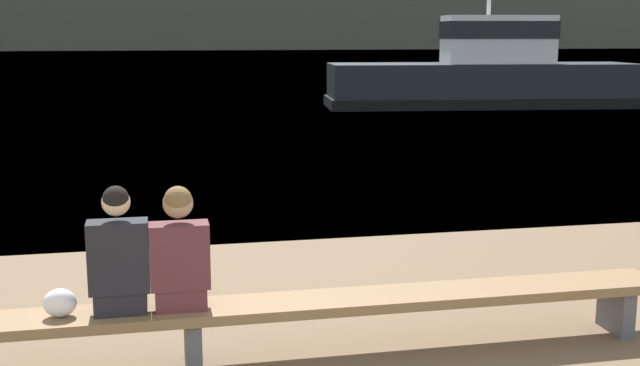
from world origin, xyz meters
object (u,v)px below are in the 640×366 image
bench_main (192,317)px  person_left (119,258)px  tugboat_red (485,78)px  person_right (180,254)px  shopping_bag (60,303)px

bench_main → person_left: bearing=-179.9°
bench_main → person_left: (-0.52, -0.00, 0.50)m
tugboat_red → person_right: bearing=157.8°
person_left → person_right: 0.44m
shopping_bag → tugboat_red: (12.12, 20.42, 0.42)m
person_right → tugboat_red: tugboat_red is taller
shopping_bag → person_right: bearing=0.3°
person_left → tugboat_red: bearing=60.2°
bench_main → tugboat_red: tugboat_red is taller
person_left → tugboat_red: (11.68, 20.42, 0.10)m
bench_main → person_right: bearing=-179.1°
bench_main → person_left: 0.72m
person_left → person_right: person_left is taller
person_right → tugboat_red: size_ratio=0.09×
person_left → tugboat_red: size_ratio=0.09×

